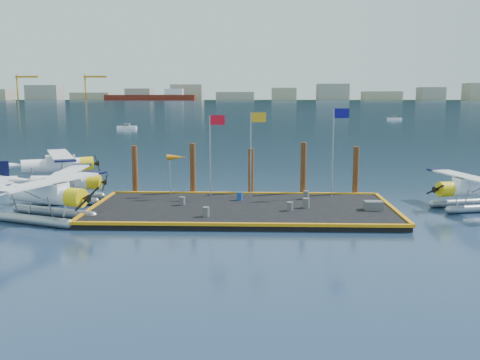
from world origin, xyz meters
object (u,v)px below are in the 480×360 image
object	(u,v)px
drum_3	(206,212)
crate	(373,205)
flagpole_red	(213,143)
flagpole_yellow	(254,141)
drum_5	(240,196)
seaplane_c	(56,168)
windsock	(176,158)
piling_2	(251,173)
piling_1	(193,170)
drum_1	(290,206)
drum_4	(306,195)
seaplane_a	(45,197)
piling_4	(356,173)
drum_2	(306,203)
drum_0	(182,201)
seaplane_d	(473,190)
piling_0	(135,171)
seaplane_b	(64,184)
flagpole_blue	(336,139)
piling_3	(303,170)

from	to	relation	value
drum_3	crate	world-z (taller)	drum_3
flagpole_red	flagpole_yellow	bearing A→B (deg)	0.00
drum_5	flagpole_red	world-z (taller)	flagpole_red
seaplane_c	windsock	bearing A→B (deg)	36.30
windsock	piling_2	size ratio (longest dim) A/B	0.82
crate	flagpole_red	xyz separation A→B (m)	(-10.91, 4.48, 3.70)
windsock	piling_1	world-z (taller)	piling_1
drum_1	drum_4	bearing A→B (deg)	70.96
seaplane_a	windsock	xyz separation A→B (m)	(7.29, 6.61, 1.73)
piling_2	piling_4	bearing A→B (deg)	0.00
flagpole_red	piling_1	bearing A→B (deg)	136.85
seaplane_a	drum_1	world-z (taller)	seaplane_a
windsock	piling_4	xyz separation A→B (m)	(13.53, 1.60, -1.23)
drum_2	drum_4	distance (m)	3.13
seaplane_a	drum_3	xyz separation A→B (m)	(10.15, -0.25, -0.79)
windsock	piling_4	world-z (taller)	piling_4
drum_5	piling_4	size ratio (longest dim) A/B	0.15
drum_0	piling_2	distance (m)	6.92
flagpole_yellow	crate	bearing A→B (deg)	-29.54
flagpole_yellow	seaplane_d	bearing A→B (deg)	-8.08
piling_0	drum_1	bearing A→B (deg)	-29.34
seaplane_b	drum_4	bearing A→B (deg)	85.40
piling_4	piling_1	bearing A→B (deg)	180.00
seaplane_c	piling_0	bearing A→B (deg)	34.64
drum_5	windsock	world-z (taller)	windsock
piling_1	windsock	bearing A→B (deg)	-122.66
flagpole_blue	drum_5	bearing A→B (deg)	-167.54
seaplane_b	drum_2	xyz separation A→B (m)	(17.45, -3.16, -0.63)
drum_0	flagpole_yellow	xyz separation A→B (m)	(4.84, 3.39, 3.82)
drum_2	drum_4	world-z (taller)	drum_2
seaplane_d	crate	distance (m)	7.70
seaplane_d	drum_3	xyz separation A→B (m)	(-18.09, -4.70, -0.63)
seaplane_b	drum_4	world-z (taller)	seaplane_b
piling_0	piling_4	bearing A→B (deg)	0.00
seaplane_d	drum_1	size ratio (longest dim) A/B	15.05
seaplane_a	crate	bearing A→B (deg)	116.78
drum_3	drum_1	bearing A→B (deg)	20.07
seaplane_c	drum_1	xyz separation A→B (m)	(19.68, -11.27, -0.94)
drum_0	drum_4	bearing A→B (deg)	16.02
piling_3	piling_4	size ratio (longest dim) A/B	1.07
drum_1	seaplane_a	bearing A→B (deg)	-173.80
seaplane_d	windsock	world-z (taller)	windsock
piling_1	crate	bearing A→B (deg)	-25.74
seaplane_c	drum_2	size ratio (longest dim) A/B	15.46
seaplane_d	flagpole_yellow	xyz separation A→B (m)	(-15.22, 2.16, 3.18)
piling_1	drum_0	bearing A→B (deg)	-91.60
flagpole_red	flagpole_blue	world-z (taller)	flagpole_blue
flagpole_blue	seaplane_a	bearing A→B (deg)	-160.84
drum_3	piling_3	distance (m)	10.87
flagpole_red	seaplane_b	bearing A→B (deg)	-175.50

